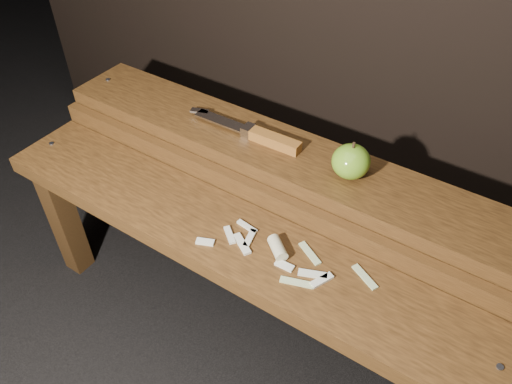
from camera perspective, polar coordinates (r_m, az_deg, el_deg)
The scene contains 6 objects.
ground at distance 1.42m, azimuth -1.38°, elevation -14.90°, with size 60.00×60.00×0.00m, color black.
bench_front_tier at distance 1.11m, azimuth -3.48°, elevation -7.24°, with size 1.20×0.20×0.42m.
bench_rear_tier at distance 1.20m, azimuth 2.79°, elevation 1.58°, with size 1.20×0.21×0.50m.
apple at distance 1.07m, azimuth 10.80°, elevation 3.44°, with size 0.08×0.08×0.09m.
knife at distance 1.16m, azimuth 0.53°, elevation 6.48°, with size 0.31×0.04×0.03m.
apple_scraps at distance 1.01m, azimuth 2.47°, elevation -6.90°, with size 0.37×0.14×0.03m.
Camera 1 is at (0.45, -0.62, 1.20)m, focal length 35.00 mm.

